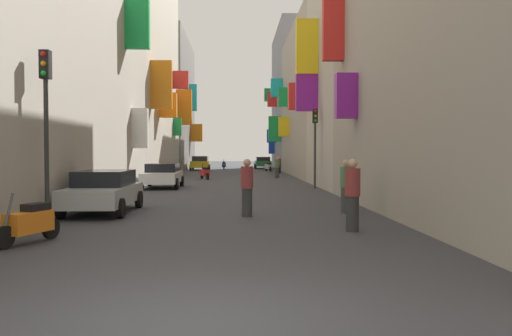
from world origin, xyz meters
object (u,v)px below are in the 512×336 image
Objects in this scene: scooter_red at (205,173)px; pedestrian_near_left at (247,188)px; parked_car_white at (163,175)px; parked_car_silver at (104,190)px; pedestrian_mid_street at (346,187)px; traffic_light_near_corner at (46,108)px; pedestrian_crossing at (279,165)px; pedestrian_far_away at (277,167)px; traffic_light_far_corner at (315,134)px; parked_car_yellow at (200,163)px; scooter_blue at (224,165)px; scooter_silver at (268,167)px; pedestrian_near_right at (352,195)px; parked_car_green at (263,162)px; scooter_orange at (29,222)px.

pedestrian_near_left is at bearing -82.83° from scooter_red.
parked_car_silver is (-0.24, -11.25, 0.01)m from parked_car_white.
traffic_light_near_corner is (-8.55, -2.48, 2.28)m from pedestrian_mid_street.
pedestrian_mid_street is (3.19, 0.71, -0.02)m from pedestrian_near_left.
pedestrian_mid_street is 0.37× the size of traffic_light_near_corner.
parked_car_silver is 30.21m from pedestrian_crossing.
traffic_light_far_corner is (1.14, -11.35, 2.12)m from pedestrian_far_away.
parked_car_yellow is (0.31, 38.41, 0.06)m from parked_car_silver.
scooter_red is at bearing 84.32° from parked_car_silver.
scooter_blue is at bearing 85.30° from traffic_light_near_corner.
scooter_blue is at bearing 103.60° from pedestrian_far_away.
scooter_silver is at bearing 77.74° from parked_car_silver.
pedestrian_far_away reaches higher than scooter_silver.
scooter_blue is at bearing 85.99° from parked_car_silver.
parked_car_yellow reaches higher than parked_car_white.
pedestrian_near_right is at bearing -84.40° from scooter_blue.
traffic_light_near_corner reaches higher than parked_car_white.
parked_car_green is 13.40m from pedestrian_crossing.
scooter_blue is at bearing 96.99° from pedestrian_mid_street.
scooter_orange is at bearing -118.49° from traffic_light_far_corner.
parked_car_white reaches higher than scooter_blue.
traffic_light_far_corner reaches higher than parked_car_silver.
pedestrian_crossing is (8.24, 34.65, 0.30)m from scooter_orange.
pedestrian_far_away is (7.10, 10.41, 0.07)m from parked_car_white.
pedestrian_crossing reaches higher than scooter_blue.
parked_car_silver is 0.95× the size of parked_car_green.
pedestrian_near_left is at bearing -13.91° from parked_car_silver.
parked_car_silver is at bearing -91.25° from parked_car_white.
pedestrian_near_right is at bearing -99.74° from pedestrian_mid_street.
traffic_light_near_corner reaches higher than scooter_silver.
traffic_light_near_corner is (-8.06, -45.39, 2.41)m from parked_car_green.
pedestrian_mid_street is at bearing -3.20° from parked_car_silver.
parked_car_green is 5.00m from scooter_blue.
scooter_silver is at bearing 85.42° from pedestrian_near_left.
parked_car_yellow is 41.41m from traffic_light_near_corner.
parked_car_green is 2.60× the size of scooter_orange.
parked_car_green is 8.05m from scooter_silver.
traffic_light_far_corner is (3.85, 11.46, 2.02)m from pedestrian_near_left.
traffic_light_near_corner reaches higher than parked_car_green.
scooter_orange is 28.22m from pedestrian_far_away.
traffic_light_far_corner is (8.48, 10.31, 2.17)m from parked_car_silver.
parked_car_green is at bearing 91.07° from scooter_silver.
pedestrian_mid_street reaches higher than pedestrian_far_away.
parked_car_green is 43.70m from pedestrian_near_left.
pedestrian_near_left is 0.38× the size of traffic_light_near_corner.
parked_car_white is at bearing -90.15° from parked_car_yellow.
pedestrian_near_right reaches higher than pedestrian_near_left.
parked_car_yellow is 18.58m from scooter_red.
parked_car_green is at bearing 89.82° from pedestrian_near_right.
pedestrian_near_right is at bearing -80.82° from parked_car_yellow.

